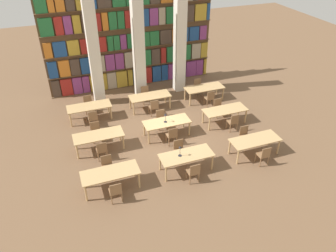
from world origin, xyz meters
The scene contains 34 objects.
ground_plane centered at (0.00, 0.00, 0.00)m, with size 40.00×40.00×0.00m, color brown.
bookshelf_bank centered at (0.01, 5.48, 2.62)m, with size 9.19×0.35×5.50m.
pillar_left centered at (-2.23, 4.05, 3.00)m, with size 0.54×0.54×6.00m.
pillar_center centered at (0.00, 4.05, 3.00)m, with size 0.54×0.54×6.00m.
pillar_right centered at (2.23, 4.05, 3.00)m, with size 0.54×0.54×6.00m.
reading_table_0 centered at (-2.98, -2.45, 0.65)m, with size 2.05×0.84×0.73m.
chair_0 centered at (-2.96, -3.15, 0.47)m, with size 0.42×0.40×0.88m.
chair_1 centered at (-2.96, -1.75, 0.47)m, with size 0.42×0.40×0.88m.
reading_table_1 centered at (-0.06, -2.46, 0.65)m, with size 2.05×0.84×0.73m.
chair_2 centered at (-0.07, -3.16, 0.47)m, with size 0.42×0.40×0.88m.
chair_3 centered at (-0.07, -1.75, 0.47)m, with size 0.42×0.40×0.88m.
desk_lamp_0 centered at (-0.32, -2.43, 1.03)m, with size 0.14×0.14×0.45m.
reading_table_2 centered at (2.94, -2.49, 0.65)m, with size 2.05×0.84×0.73m.
chair_4 centered at (2.91, -3.19, 0.47)m, with size 0.42×0.40×0.88m.
chair_5 centered at (2.91, -1.79, 0.47)m, with size 0.42×0.40×0.88m.
reading_table_3 centered at (-2.96, 0.01, 0.65)m, with size 2.05×0.84×0.73m.
chair_6 centered at (-2.98, -0.70, 0.47)m, with size 0.42×0.40×0.88m.
chair_7 centered at (-2.98, 0.71, 0.47)m, with size 0.42×0.40×0.88m.
reading_table_4 centered at (0.03, 0.01, 0.65)m, with size 2.05×0.84×0.73m.
chair_8 centered at (0.02, -0.70, 0.47)m, with size 0.42×0.40×0.88m.
chair_9 centered at (0.02, 0.71, 0.47)m, with size 0.42×0.40×0.88m.
desk_lamp_1 centered at (-0.03, -0.02, 1.02)m, with size 0.14×0.14×0.42m.
reading_table_5 centered at (2.94, 0.05, 0.65)m, with size 2.05×0.84×0.73m.
chair_10 centered at (2.99, -0.65, 0.47)m, with size 0.42×0.40×0.88m.
chair_11 centered at (2.99, 0.75, 0.47)m, with size 0.42×0.40×0.88m.
reading_table_6 centered at (-2.95, 2.55, 0.65)m, with size 2.05×0.84×0.73m.
chair_12 centered at (-2.91, 1.85, 0.47)m, with size 0.42×0.40×0.88m.
chair_13 centered at (-2.91, 3.25, 0.47)m, with size 0.42×0.40×0.88m.
reading_table_7 centered at (0.06, 2.55, 0.65)m, with size 2.05×0.84×0.73m.
chair_14 centered at (0.03, 1.85, 0.47)m, with size 0.42×0.40×0.88m.
chair_15 centered at (0.03, 3.26, 0.47)m, with size 0.42×0.40×0.88m.
reading_table_8 centered at (3.02, 2.45, 0.65)m, with size 2.05×0.84×0.73m.
chair_16 centered at (3.00, 1.75, 0.47)m, with size 0.42×0.40×0.88m.
chair_17 centered at (3.00, 3.15, 0.47)m, with size 0.42×0.40×0.88m.
Camera 1 is at (-4.06, -11.35, 8.43)m, focal length 35.00 mm.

